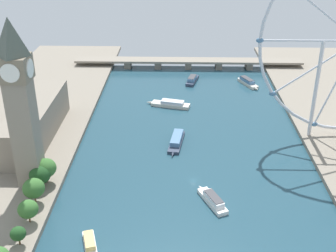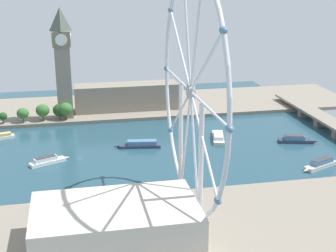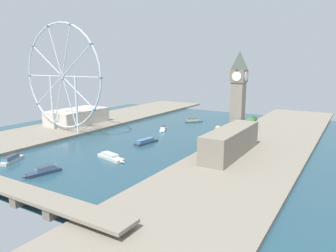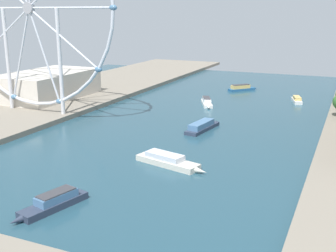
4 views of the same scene
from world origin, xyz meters
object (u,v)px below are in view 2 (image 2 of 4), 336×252
(parliament_block, at_px, (126,97))
(tour_boat_3, at_px, (218,137))
(tour_boat_1, at_px, (1,137))
(tour_boat_4, at_px, (321,164))
(tour_boat_0, at_px, (140,144))
(clock_tower, at_px, (63,62))
(tour_boat_5, at_px, (296,140))
(riverside_hall, at_px, (116,224))
(ferris_wheel, at_px, (191,93))
(tour_boat_6, at_px, (48,161))

(parliament_block, height_order, tour_boat_3, parliament_block)
(tour_boat_3, bearing_deg, tour_boat_1, 92.55)
(parliament_block, xyz_separation_m, tour_boat_4, (153.96, 107.89, -12.25))
(tour_boat_0, relative_size, tour_boat_3, 0.99)
(clock_tower, distance_m, tour_boat_5, 196.93)
(parliament_block, bearing_deg, tour_boat_5, 47.14)
(riverside_hall, height_order, tour_boat_4, riverside_hall)
(clock_tower, height_order, tour_boat_1, clock_tower)
(clock_tower, xyz_separation_m, ferris_wheel, (188.67, 61.49, 15.89))
(tour_boat_3, bearing_deg, tour_boat_0, 109.21)
(clock_tower, height_order, tour_boat_3, clock_tower)
(parliament_block, relative_size, tour_boat_5, 3.05)
(parliament_block, xyz_separation_m, riverside_hall, (224.99, -32.36, -2.22))
(ferris_wheel, xyz_separation_m, tour_boat_4, (-47.92, 99.90, -64.06))
(riverside_hall, relative_size, tour_boat_0, 2.15)
(tour_boat_4, distance_m, tour_boat_6, 179.39)
(ferris_wheel, distance_m, tour_boat_3, 141.24)
(clock_tower, bearing_deg, parliament_block, 103.87)
(riverside_hall, bearing_deg, ferris_wheel, 119.80)
(ferris_wheel, xyz_separation_m, tour_boat_0, (-109.58, -9.40, -64.23))
(tour_boat_0, xyz_separation_m, tour_boat_1, (-38.52, -100.83, -0.26))
(clock_tower, bearing_deg, tour_boat_1, -50.22)
(ferris_wheel, relative_size, tour_boat_4, 4.28)
(ferris_wheel, relative_size, tour_boat_5, 4.17)
(riverside_hall, xyz_separation_m, tour_boat_5, (-119.52, 146.00, -10.15))
(parliament_block, relative_size, tour_boat_3, 2.57)
(clock_tower, xyz_separation_m, riverside_hall, (211.78, 21.14, -38.13))
(tour_boat_1, bearing_deg, ferris_wheel, 109.80)
(parliament_block, bearing_deg, riverside_hall, -8.18)
(tour_boat_1, bearing_deg, riverside_hall, 95.34)
(ferris_wheel, relative_size, riverside_hall, 1.65)
(tour_boat_0, relative_size, tour_boat_1, 1.59)
(ferris_wheel, bearing_deg, tour_boat_3, 156.05)
(tour_boat_0, bearing_deg, riverside_hall, 84.75)
(clock_tower, height_order, tour_boat_4, clock_tower)
(tour_boat_1, bearing_deg, tour_boat_5, 149.68)
(tour_boat_1, bearing_deg, tour_boat_0, 142.23)
(tour_boat_0, height_order, tour_boat_4, tour_boat_4)
(ferris_wheel, xyz_separation_m, tour_boat_1, (-148.10, -110.23, -64.49))
(riverside_hall, distance_m, tour_boat_4, 157.53)
(tour_boat_4, bearing_deg, ferris_wheel, 1.99)
(tour_boat_3, height_order, tour_boat_4, tour_boat_4)
(parliament_block, height_order, tour_boat_0, parliament_block)
(tour_boat_6, bearing_deg, tour_boat_0, -8.06)
(ferris_wheel, distance_m, tour_boat_0, 127.37)
(parliament_block, bearing_deg, tour_boat_0, -0.87)
(parliament_block, xyz_separation_m, tour_boat_5, (105.47, 113.65, -12.37))
(clock_tower, relative_size, tour_boat_1, 4.14)
(riverside_hall, xyz_separation_m, tour_boat_0, (-132.69, 30.95, -10.21))
(tour_boat_5, xyz_separation_m, tour_boat_6, (6.25, -180.10, -0.08))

